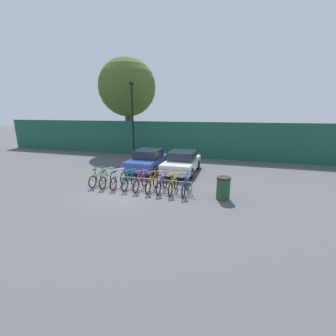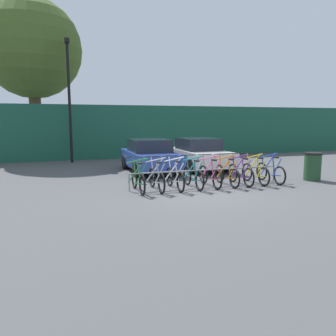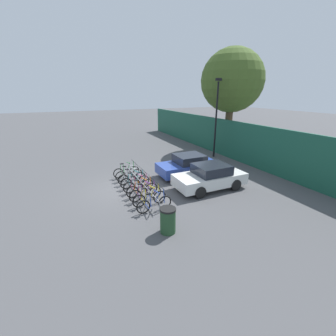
# 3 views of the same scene
# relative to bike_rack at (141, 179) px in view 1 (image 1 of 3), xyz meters

# --- Properties ---
(ground_plane) EXTENTS (120.00, 120.00, 0.00)m
(ground_plane) POSITION_rel_bike_rack_xyz_m (-0.70, -0.68, -0.50)
(ground_plane) COLOR #4C4C4F
(hoarding_wall) EXTENTS (36.00, 0.16, 3.05)m
(hoarding_wall) POSITION_rel_bike_rack_xyz_m (-0.70, 8.82, 1.02)
(hoarding_wall) COLOR #19513D
(hoarding_wall) RESTS_ON ground
(bike_rack) EXTENTS (5.37, 0.04, 0.57)m
(bike_rack) POSITION_rel_bike_rack_xyz_m (0.00, 0.00, 0.00)
(bike_rack) COLOR gray
(bike_rack) RESTS_ON ground
(bicycle_green) EXTENTS (0.68, 1.71, 1.05)m
(bicycle_green) POSITION_rel_bike_rack_xyz_m (-2.41, -0.15, -0.13)
(bicycle_green) COLOR black
(bicycle_green) RESTS_ON ground
(bicycle_silver) EXTENTS (0.68, 1.71, 1.05)m
(bicycle_silver) POSITION_rel_bike_rack_xyz_m (-1.81, -0.15, -0.13)
(bicycle_silver) COLOR black
(bicycle_silver) RESTS_ON ground
(bicycle_white) EXTENTS (0.68, 1.71, 1.05)m
(bicycle_white) POSITION_rel_bike_rack_xyz_m (-1.20, -0.15, -0.13)
(bicycle_white) COLOR black
(bicycle_white) RESTS_ON ground
(bicycle_teal) EXTENTS (0.68, 1.71, 1.05)m
(bicycle_teal) POSITION_rel_bike_rack_xyz_m (-0.56, -0.15, -0.13)
(bicycle_teal) COLOR black
(bicycle_teal) RESTS_ON ground
(bicycle_pink) EXTENTS (0.68, 1.71, 1.05)m
(bicycle_pink) POSITION_rel_bike_rack_xyz_m (0.05, -0.15, -0.13)
(bicycle_pink) COLOR black
(bicycle_pink) RESTS_ON ground
(bicycle_orange) EXTENTS (0.68, 1.71, 1.05)m
(bicycle_orange) POSITION_rel_bike_rack_xyz_m (0.67, -0.15, -0.13)
(bicycle_orange) COLOR black
(bicycle_orange) RESTS_ON ground
(bicycle_purple) EXTENTS (0.68, 1.71, 1.05)m
(bicycle_purple) POSITION_rel_bike_rack_xyz_m (1.20, -0.15, -0.13)
(bicycle_purple) COLOR black
(bicycle_purple) RESTS_ON ground
(bicycle_yellow) EXTENTS (0.68, 1.71, 1.05)m
(bicycle_yellow) POSITION_rel_bike_rack_xyz_m (1.79, -0.15, -0.13)
(bicycle_yellow) COLOR black
(bicycle_yellow) RESTS_ON ground
(bicycle_blue) EXTENTS (0.68, 1.71, 1.05)m
(bicycle_blue) POSITION_rel_bike_rack_xyz_m (2.41, -0.15, -0.13)
(bicycle_blue) COLOR black
(bicycle_blue) RESTS_ON ground
(car_blue) EXTENTS (1.91, 3.90, 1.40)m
(car_blue) POSITION_rel_bike_rack_xyz_m (-1.02, 3.57, 0.19)
(car_blue) COLOR #2D479E
(car_blue) RESTS_ON ground
(car_white) EXTENTS (1.91, 3.99, 1.40)m
(car_white) POSITION_rel_bike_rack_xyz_m (1.31, 3.65, 0.19)
(car_white) COLOR silver
(car_white) RESTS_ON ground
(lamp_post) EXTENTS (0.24, 0.44, 6.22)m
(lamp_post) POSITION_rel_bike_rack_xyz_m (-4.08, 7.83, 2.96)
(lamp_post) COLOR black
(lamp_post) RESTS_ON ground
(trash_bin) EXTENTS (0.63, 0.63, 1.03)m
(trash_bin) POSITION_rel_bike_rack_xyz_m (4.15, -0.27, 0.02)
(trash_bin) COLOR #234728
(trash_bin) RESTS_ON ground
(tree_behind_hoarding) EXTENTS (5.48, 5.48, 8.90)m
(tree_behind_hoarding) POSITION_rel_bike_rack_xyz_m (-5.88, 10.62, 5.62)
(tree_behind_hoarding) COLOR brown
(tree_behind_hoarding) RESTS_ON ground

